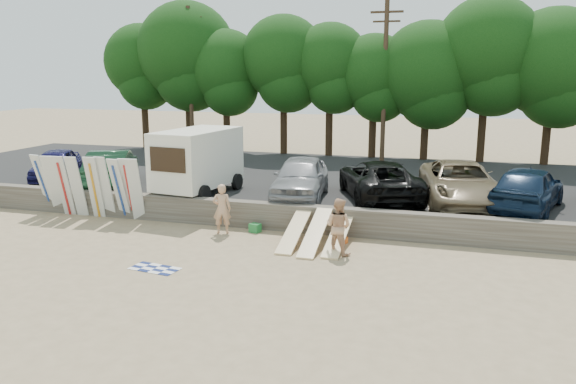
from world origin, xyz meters
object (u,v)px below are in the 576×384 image
beachgoer_b (338,226)px  cooler (255,228)px  car_1 (112,168)px  car_5 (528,188)px  car_4 (460,183)px  beachgoer_a (222,209)px  box_trailer (197,158)px  car_3 (379,179)px  car_2 (301,177)px  car_0 (56,164)px

beachgoer_b → cooler: bearing=-6.9°
car_1 → car_5: 17.61m
car_4 → beachgoer_a: 9.38m
car_1 → car_4: car_1 is taller
box_trailer → beachgoer_a: box_trailer is taller
car_3 → beachgoer_a: (-5.10, -4.33, -0.57)m
box_trailer → car_3: bearing=15.9°
car_5 → cooler: 10.25m
car_2 → car_3: 3.21m
box_trailer → car_5: (13.06, 0.80, -0.67)m
car_0 → beachgoer_b: size_ratio=2.31×
box_trailer → beachgoer_a: 4.10m
car_0 → car_1: 3.49m
car_0 → car_4: size_ratio=0.73×
car_4 → car_5: (2.42, -0.54, 0.04)m
beachgoer_b → box_trailer: bearing=-13.1°
beachgoer_a → car_3: bearing=-156.8°
car_2 → car_3: (3.11, 0.81, -0.06)m
box_trailer → cooler: size_ratio=11.81×
car_3 → car_5: 5.59m
car_3 → beachgoer_b: (-0.57, -5.46, -0.57)m
beachgoer_a → beachgoer_b: size_ratio=0.99×
car_5 → beachgoer_a: car_5 is taller
car_0 → cooler: bearing=-41.2°
car_1 → beachgoer_a: car_1 is taller
car_2 → car_1: bearing=172.6°
car_0 → car_2: (12.38, -0.60, 0.12)m
beachgoer_a → beachgoer_b: bearing=148.8°
car_5 → car_2: bearing=19.5°
car_4 → beachgoer_a: bearing=-160.9°
beachgoer_b → cooler: beachgoer_b is taller
car_0 → car_1: (3.45, -0.54, 0.09)m
car_0 → car_2: car_2 is taller
car_2 → beachgoer_b: (2.54, -4.65, -0.62)m
car_0 → car_4: 18.65m
car_2 → car_4: (6.26, 0.90, -0.04)m
car_3 → beachgoer_b: 5.52m
car_3 → car_5: bearing=154.8°
car_3 → car_4: car_4 is taller
car_4 → beachgoer_b: car_4 is taller
car_4 → car_5: bearing=-21.8°
car_3 → beachgoer_a: 6.71m
car_3 → beachgoer_b: car_3 is taller
car_4 → cooler: size_ratio=15.41×
car_0 → car_4: (18.64, 0.30, 0.09)m
box_trailer → beachgoer_b: box_trailer is taller
car_3 → car_4: (3.15, 0.09, 0.02)m
box_trailer → car_5: bearing=9.9°
box_trailer → car_4: (10.65, 1.34, -0.71)m
beachgoer_a → car_4: bearing=-169.0°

